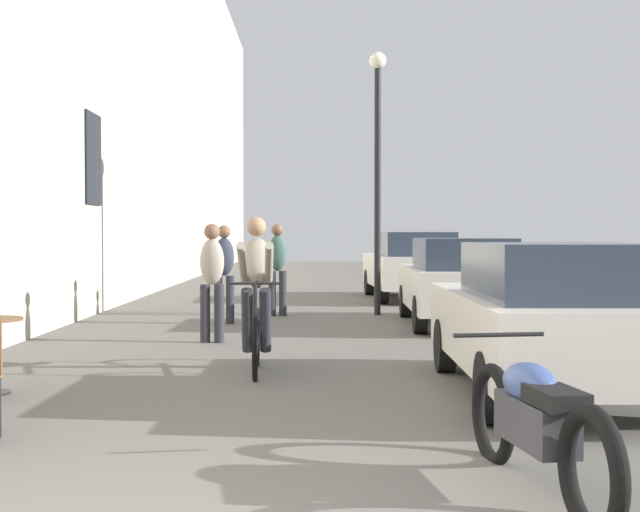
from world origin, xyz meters
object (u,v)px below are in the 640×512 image
(pedestrian_far, at_px, (277,264))
(street_lamp, at_px, (378,149))
(cyclist_on_bicycle, at_px, (256,298))
(parked_motorcycle, at_px, (537,422))
(parked_car_nearest, at_px, (548,317))
(parked_car_third, at_px, (412,265))
(pedestrian_near, at_px, (212,276))
(parked_car_second, at_px, (459,280))
(pedestrian_mid, at_px, (224,268))

(pedestrian_far, bearing_deg, street_lamp, 5.09)
(cyclist_on_bicycle, distance_m, parked_motorcycle, 5.03)
(pedestrian_far, xyz_separation_m, parked_motorcycle, (1.98, -11.14, -0.55))
(cyclist_on_bicycle, height_order, pedestrian_far, cyclist_on_bicycle)
(cyclist_on_bicycle, distance_m, parked_car_nearest, 3.24)
(pedestrian_far, distance_m, parked_motorcycle, 11.33)
(street_lamp, xyz_separation_m, parked_car_third, (1.08, 3.88, -2.30))
(cyclist_on_bicycle, xyz_separation_m, parked_motorcycle, (1.95, -4.62, -0.41))
(parked_car_nearest, xyz_separation_m, parked_car_third, (0.10, 12.17, 0.06))
(pedestrian_near, distance_m, pedestrian_far, 4.08)
(cyclist_on_bicycle, distance_m, parked_car_third, 10.96)
(parked_car_third, height_order, parked_motorcycle, parked_car_third)
(pedestrian_far, xyz_separation_m, parked_car_nearest, (2.85, -8.12, -0.22))
(parked_car_nearest, bearing_deg, cyclist_on_bicycle, 150.42)
(parked_motorcycle, bearing_deg, pedestrian_near, 110.94)
(parked_motorcycle, bearing_deg, pedestrian_far, 100.06)
(cyclist_on_bicycle, relative_size, parked_car_second, 0.43)
(cyclist_on_bicycle, bearing_deg, parked_car_third, 74.56)
(cyclist_on_bicycle, bearing_deg, parked_car_nearest, -29.58)
(pedestrian_far, height_order, street_lamp, street_lamp)
(parked_car_nearest, bearing_deg, parked_car_second, 87.92)
(cyclist_on_bicycle, bearing_deg, parked_motorcycle, -67.08)
(pedestrian_near, height_order, street_lamp, street_lamp)
(pedestrian_near, bearing_deg, parked_car_nearest, -48.85)
(cyclist_on_bicycle, height_order, parked_car_second, cyclist_on_bicycle)
(pedestrian_far, bearing_deg, parked_motorcycle, -79.94)
(pedestrian_mid, bearing_deg, cyclist_on_bicycle, -80.33)
(pedestrian_near, relative_size, street_lamp, 0.34)
(pedestrian_near, xyz_separation_m, parked_car_third, (3.69, 8.05, -0.13))
(pedestrian_mid, distance_m, parked_car_second, 3.93)
(parked_car_second, distance_m, parked_car_third, 5.80)
(pedestrian_far, bearing_deg, parked_car_third, 53.94)
(parked_car_second, bearing_deg, cyclist_on_bicycle, -122.65)
(parked_car_third, bearing_deg, pedestrian_mid, -124.60)
(parked_car_second, bearing_deg, street_lamp, 122.22)
(pedestrian_near, xyz_separation_m, pedestrian_mid, (-0.09, 2.57, 0.00))
(pedestrian_far, height_order, parked_motorcycle, pedestrian_far)
(pedestrian_near, relative_size, parked_car_third, 0.37)
(parked_car_third, bearing_deg, parked_car_nearest, -90.46)
(street_lamp, relative_size, parked_motorcycle, 2.29)
(pedestrian_near, height_order, pedestrian_mid, pedestrian_mid)
(parked_car_nearest, bearing_deg, pedestrian_far, 109.30)
(street_lamp, distance_m, parked_car_nearest, 8.68)
(parked_car_second, height_order, parked_car_third, parked_car_third)
(pedestrian_far, bearing_deg, parked_car_nearest, -70.70)
(street_lamp, relative_size, parked_car_third, 1.10)
(pedestrian_far, relative_size, parked_motorcycle, 0.80)
(parked_car_third, xyz_separation_m, parked_motorcycle, (-0.97, -15.18, -0.40))
(cyclist_on_bicycle, relative_size, street_lamp, 0.36)
(street_lamp, bearing_deg, parked_motorcycle, -89.42)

